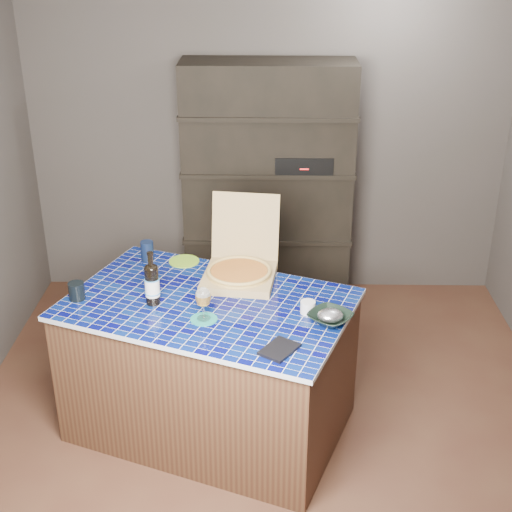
{
  "coord_description": "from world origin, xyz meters",
  "views": [
    {
      "loc": [
        0.01,
        -3.34,
        2.66
      ],
      "look_at": [
        -0.06,
        0.0,
        1.08
      ],
      "focal_mm": 50.0,
      "sensor_mm": 36.0,
      "label": 1
    }
  ],
  "objects_px": {
    "bowl": "(330,318)",
    "pizza_box": "(240,269)",
    "mead_bottle": "(152,284)",
    "dvd_case": "(279,349)",
    "kitchen_island": "(210,366)",
    "wine_glass": "(203,298)"
  },
  "relations": [
    {
      "from": "pizza_box",
      "to": "dvd_case",
      "type": "xyz_separation_m",
      "value": [
        0.22,
        -0.74,
        -0.05
      ]
    },
    {
      "from": "wine_glass",
      "to": "kitchen_island",
      "type": "bearing_deg",
      "value": 88.28
    },
    {
      "from": "kitchen_island",
      "to": "dvd_case",
      "type": "xyz_separation_m",
      "value": [
        0.38,
        -0.46,
        0.41
      ]
    },
    {
      "from": "dvd_case",
      "to": "wine_glass",
      "type": "bearing_deg",
      "value": 178.03
    },
    {
      "from": "wine_glass",
      "to": "mead_bottle",
      "type": "bearing_deg",
      "value": 149.64
    },
    {
      "from": "bowl",
      "to": "pizza_box",
      "type": "bearing_deg",
      "value": 135.21
    },
    {
      "from": "pizza_box",
      "to": "bowl",
      "type": "relative_size",
      "value": 2.49
    },
    {
      "from": "mead_bottle",
      "to": "dvd_case",
      "type": "bearing_deg",
      "value": -33.87
    },
    {
      "from": "pizza_box",
      "to": "bowl",
      "type": "height_order",
      "value": "pizza_box"
    },
    {
      "from": "dvd_case",
      "to": "bowl",
      "type": "bearing_deg",
      "value": 80.23
    },
    {
      "from": "kitchen_island",
      "to": "bowl",
      "type": "distance_m",
      "value": 0.79
    },
    {
      "from": "mead_bottle",
      "to": "kitchen_island",
      "type": "bearing_deg",
      "value": 3.67
    },
    {
      "from": "mead_bottle",
      "to": "wine_glass",
      "type": "bearing_deg",
      "value": -30.36
    },
    {
      "from": "pizza_box",
      "to": "wine_glass",
      "type": "relative_size",
      "value": 2.91
    },
    {
      "from": "dvd_case",
      "to": "bowl",
      "type": "relative_size",
      "value": 0.89
    },
    {
      "from": "kitchen_island",
      "to": "mead_bottle",
      "type": "xyz_separation_m",
      "value": [
        -0.29,
        -0.02,
        0.52
      ]
    },
    {
      "from": "wine_glass",
      "to": "bowl",
      "type": "height_order",
      "value": "wine_glass"
    },
    {
      "from": "mead_bottle",
      "to": "wine_glass",
      "type": "height_order",
      "value": "mead_bottle"
    },
    {
      "from": "pizza_box",
      "to": "bowl",
      "type": "bearing_deg",
      "value": -37.68
    },
    {
      "from": "mead_bottle",
      "to": "bowl",
      "type": "height_order",
      "value": "mead_bottle"
    },
    {
      "from": "dvd_case",
      "to": "bowl",
      "type": "distance_m",
      "value": 0.37
    },
    {
      "from": "kitchen_island",
      "to": "wine_glass",
      "type": "xyz_separation_m",
      "value": [
        -0.01,
        -0.18,
        0.53
      ]
    }
  ]
}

